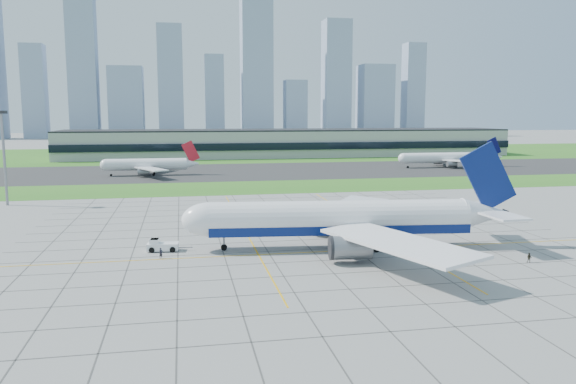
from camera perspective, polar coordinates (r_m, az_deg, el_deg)
The scene contains 14 objects.
ground at distance 103.61m, azimuth 2.34°, elevation -5.86°, with size 1400.00×1400.00×0.00m, color gray.
grass_median at distance 190.97m, azimuth -3.80°, elevation 0.48°, with size 700.00×35.00×0.04m, color #2A691E.
asphalt_taxiway at distance 245.30m, azimuth -5.38°, elevation 2.11°, with size 700.00×75.00×0.04m, color #383838.
grass_far at distance 354.58m, azimuth -7.08°, elevation 3.86°, with size 700.00×145.00×0.04m, color #2A691E.
apron_markings at distance 114.24m, azimuth 1.28°, elevation -4.55°, with size 120.00×130.00×0.03m.
terminal at distance 334.27m, azimuth 0.07°, elevation 5.03°, with size 260.00×43.00×15.80m.
light_mast at distance 169.84m, azimuth -26.94°, elevation 4.19°, with size 2.50×2.50×25.60m.
city_skyline at distance 619.10m, azimuth -9.64°, elevation 10.98°, with size 523.00×32.40×160.00m.
airliner at distance 104.09m, azimuth 5.48°, elevation -2.80°, with size 62.53×63.08×19.69m.
pushback_tug at distance 104.81m, azimuth -12.74°, elevation -5.33°, with size 8.23×3.33×2.26m.
crew_near at distance 99.55m, azimuth -12.79°, elevation -6.08°, with size 0.68×0.44×1.86m, color black.
crew_far at distance 102.68m, azimuth 23.31°, elevation -6.16°, with size 0.82×0.64×1.68m, color #28261B.
distant_jet_1 at distance 234.52m, azimuth -14.01°, elevation 2.74°, with size 37.23×42.66×14.08m.
distant_jet_2 at distance 273.63m, azimuth 15.94°, elevation 3.38°, with size 49.43×42.66×14.08m.
Camera 1 is at (-22.98, -97.98, 24.64)m, focal length 35.00 mm.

